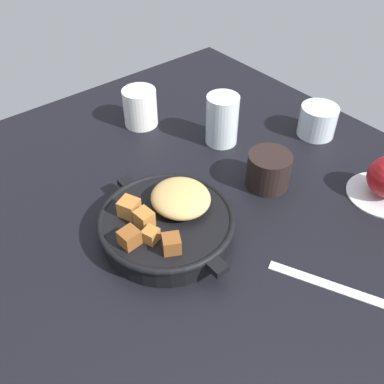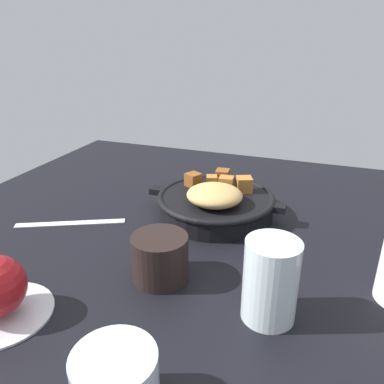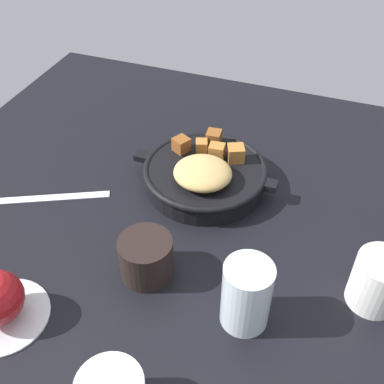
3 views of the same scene
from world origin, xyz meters
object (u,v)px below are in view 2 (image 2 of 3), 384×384
butter_knife (70,223)px  cast_iron_skillet (215,202)px  coffee_mug_dark (160,258)px  water_glass_tall (270,281)px  water_glass_short (116,384)px

butter_knife → cast_iron_skillet: bearing=-178.4°
coffee_mug_dark → water_glass_tall: bearing=170.1°
cast_iron_skillet → water_glass_short: cast_iron_skillet is taller
cast_iron_skillet → butter_knife: 27.20cm
butter_knife → water_glass_short: 40.69cm
cast_iron_skillet → butter_knife: bearing=27.4°
cast_iron_skillet → coffee_mug_dark: cast_iron_skillet is taller
cast_iron_skillet → water_glass_short: 42.46cm
water_glass_tall → water_glass_short: size_ratio=1.34×
coffee_mug_dark → water_glass_tall: water_glass_tall is taller
cast_iron_skillet → coffee_mug_dark: 21.98cm
coffee_mug_dark → water_glass_tall: (-15.85, 2.77, 1.93)cm
butter_knife → water_glass_short: size_ratio=2.51×
water_glass_tall → water_glass_short: (10.97, 17.62, -1.98)cm
cast_iron_skillet → butter_knife: (24.04, 12.45, -2.70)cm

